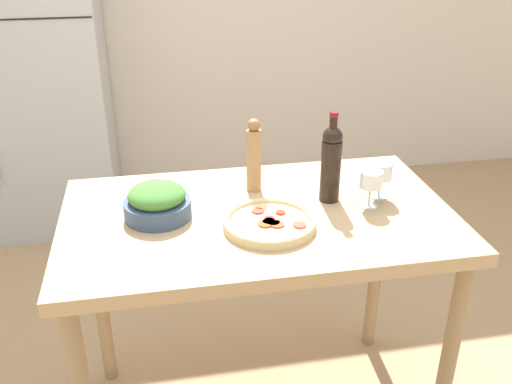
{
  "coord_description": "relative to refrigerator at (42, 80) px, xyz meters",
  "views": [
    {
      "loc": [
        -0.32,
        -1.68,
        1.87
      ],
      "look_at": [
        0.0,
        0.04,
        1.01
      ],
      "focal_mm": 40.0,
      "sensor_mm": 36.0,
      "label": 1
    }
  ],
  "objects": [
    {
      "name": "prep_counter",
      "position": [
        0.98,
        -1.92,
        -0.11
      ],
      "size": [
        1.33,
        0.78,
        0.95
      ],
      "color": "tan",
      "rests_on": "ground_plane"
    },
    {
      "name": "homemade_pizza",
      "position": [
        0.99,
        -2.02,
        0.02
      ],
      "size": [
        0.3,
        0.3,
        0.03
      ],
      "color": "#DBC189",
      "rests_on": "prep_counter"
    },
    {
      "name": "wine_bottle",
      "position": [
        1.24,
        -1.87,
        0.15
      ],
      "size": [
        0.07,
        0.07,
        0.33
      ],
      "color": "black",
      "rests_on": "prep_counter"
    },
    {
      "name": "refrigerator",
      "position": [
        0.0,
        0.0,
        0.0
      ],
      "size": [
        0.75,
        0.71,
        1.89
      ],
      "color": "#B7BCC1",
      "rests_on": "ground_plane"
    },
    {
      "name": "pepper_mill",
      "position": [
        1.0,
        -1.74,
        0.13
      ],
      "size": [
        0.05,
        0.05,
        0.28
      ],
      "color": "#AD7F51",
      "rests_on": "prep_counter"
    },
    {
      "name": "wine_glass_far",
      "position": [
        1.43,
        -1.88,
        0.1
      ],
      "size": [
        0.08,
        0.08,
        0.13
      ],
      "color": "silver",
      "rests_on": "prep_counter"
    },
    {
      "name": "wall_back",
      "position": [
        0.98,
        0.39,
        0.36
      ],
      "size": [
        6.4,
        0.08,
        2.6
      ],
      "color": "silver",
      "rests_on": "ground_plane"
    },
    {
      "name": "wine_glass_near",
      "position": [
        1.37,
        -1.95,
        0.1
      ],
      "size": [
        0.08,
        0.08,
        0.13
      ],
      "color": "silver",
      "rests_on": "prep_counter"
    },
    {
      "name": "salad_bowl",
      "position": [
        0.64,
        -1.89,
        0.06
      ],
      "size": [
        0.23,
        0.23,
        0.12
      ],
      "color": "#384C6B",
      "rests_on": "prep_counter"
    }
  ]
}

